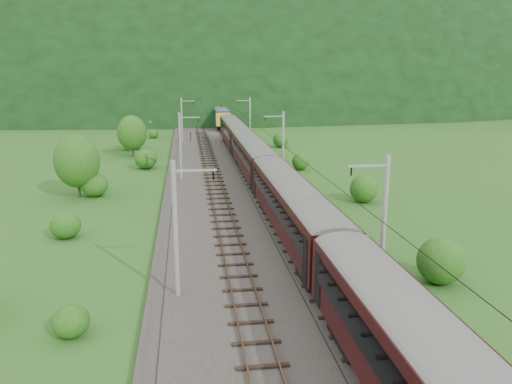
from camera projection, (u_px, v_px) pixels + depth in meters
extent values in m
plane|color=#295A1C|center=(282.00, 293.00, 30.14)|extent=(600.00, 600.00, 0.00)
cube|color=#38332D|center=(258.00, 237.00, 39.73)|extent=(14.00, 220.00, 0.30)
cube|color=brown|center=(219.00, 235.00, 39.23)|extent=(0.08, 220.00, 0.15)
cube|color=brown|center=(237.00, 234.00, 39.42)|extent=(0.08, 220.00, 0.15)
cube|color=black|center=(228.00, 236.00, 39.36)|extent=(2.40, 220.00, 0.12)
cube|color=brown|center=(279.00, 232.00, 39.87)|extent=(0.08, 220.00, 0.15)
cube|color=brown|center=(297.00, 231.00, 40.06)|extent=(0.08, 220.00, 0.15)
cube|color=black|center=(288.00, 233.00, 40.00)|extent=(2.40, 220.00, 0.12)
cylinder|color=gray|center=(176.00, 230.00, 28.29)|extent=(0.28, 0.28, 8.00)
cube|color=gray|center=(195.00, 170.00, 27.64)|extent=(2.40, 0.12, 0.12)
cylinder|color=black|center=(213.00, 175.00, 27.85)|extent=(0.10, 0.10, 0.50)
cylinder|color=gray|center=(180.00, 146.00, 59.07)|extent=(0.28, 0.28, 8.00)
cube|color=gray|center=(190.00, 117.00, 58.42)|extent=(2.40, 0.12, 0.12)
cylinder|color=black|center=(198.00, 120.00, 58.63)|extent=(0.10, 0.10, 0.50)
cylinder|color=gray|center=(182.00, 120.00, 89.85)|extent=(0.28, 0.28, 8.00)
cube|color=gray|center=(188.00, 101.00, 89.20)|extent=(2.40, 0.12, 0.12)
cylinder|color=black|center=(194.00, 103.00, 89.41)|extent=(0.10, 0.10, 0.50)
cylinder|color=gray|center=(183.00, 107.00, 120.63)|extent=(0.28, 0.28, 8.00)
cube|color=gray|center=(187.00, 93.00, 119.98)|extent=(2.40, 0.12, 0.12)
cylinder|color=black|center=(191.00, 94.00, 120.19)|extent=(0.10, 0.10, 0.50)
cylinder|color=gray|center=(183.00, 100.00, 151.42)|extent=(0.28, 0.28, 8.00)
cube|color=gray|center=(187.00, 88.00, 150.77)|extent=(2.40, 0.12, 0.12)
cylinder|color=black|center=(190.00, 89.00, 150.97)|extent=(0.10, 0.10, 0.50)
cylinder|color=gray|center=(384.00, 221.00, 29.95)|extent=(0.28, 0.28, 8.00)
cube|color=gray|center=(368.00, 166.00, 28.98)|extent=(2.40, 0.12, 0.12)
cylinder|color=black|center=(351.00, 171.00, 28.92)|extent=(0.10, 0.10, 0.50)
cylinder|color=gray|center=(283.00, 144.00, 60.73)|extent=(0.28, 0.28, 8.00)
cube|color=gray|center=(274.00, 116.00, 59.76)|extent=(2.40, 0.12, 0.12)
cylinder|color=black|center=(265.00, 119.00, 59.70)|extent=(0.10, 0.10, 0.50)
cylinder|color=gray|center=(250.00, 119.00, 91.51)|extent=(0.28, 0.28, 8.00)
cube|color=gray|center=(243.00, 101.00, 90.54)|extent=(2.40, 0.12, 0.12)
cylinder|color=black|center=(238.00, 102.00, 90.48)|extent=(0.10, 0.10, 0.50)
cylinder|color=gray|center=(234.00, 107.00, 122.29)|extent=(0.28, 0.28, 8.00)
cube|color=gray|center=(229.00, 93.00, 121.32)|extent=(2.40, 0.12, 0.12)
cylinder|color=black|center=(224.00, 94.00, 121.26)|extent=(0.10, 0.10, 0.50)
cylinder|color=gray|center=(224.00, 99.00, 153.07)|extent=(0.28, 0.28, 8.00)
cube|color=gray|center=(220.00, 88.00, 152.10)|extent=(2.40, 0.12, 0.12)
cylinder|color=black|center=(216.00, 89.00, 152.04)|extent=(0.10, 0.10, 0.50)
cylinder|color=black|center=(227.00, 152.00, 37.75)|extent=(0.03, 198.00, 0.03)
cylinder|color=black|center=(289.00, 150.00, 38.39)|extent=(0.03, 198.00, 0.03)
ellipsoid|color=black|center=(195.00, 94.00, 280.24)|extent=(504.00, 360.00, 244.00)
cylinder|color=slate|center=(458.00, 367.00, 14.88)|extent=(3.03, 22.86, 3.03)
cube|color=black|center=(360.00, 334.00, 23.44)|extent=(2.30, 3.34, 0.94)
cube|color=black|center=(293.00, 206.00, 37.80)|extent=(3.03, 22.97, 3.13)
cylinder|color=slate|center=(293.00, 188.00, 37.47)|extent=(3.03, 22.86, 3.03)
cube|color=black|center=(273.00, 202.00, 37.51)|extent=(0.05, 20.22, 1.20)
cube|color=black|center=(313.00, 201.00, 37.92)|extent=(0.05, 20.22, 1.20)
cube|color=black|center=(320.00, 273.00, 30.55)|extent=(2.30, 3.34, 0.94)
cube|color=black|center=(274.00, 204.00, 46.02)|extent=(2.30, 3.34, 0.94)
cube|color=black|center=(252.00, 155.00, 60.39)|extent=(3.03, 22.97, 3.13)
cylinder|color=slate|center=(252.00, 144.00, 60.05)|extent=(3.03, 22.86, 3.03)
cube|color=black|center=(240.00, 152.00, 60.09)|extent=(0.05, 20.22, 1.20)
cube|color=black|center=(265.00, 152.00, 60.50)|extent=(0.05, 20.22, 1.20)
cube|color=black|center=(262.00, 186.00, 53.14)|extent=(2.30, 3.34, 0.94)
cube|color=black|center=(245.00, 160.00, 68.61)|extent=(2.30, 3.34, 0.94)
cube|color=black|center=(234.00, 132.00, 82.97)|extent=(3.03, 22.97, 3.13)
cylinder|color=slate|center=(234.00, 123.00, 82.64)|extent=(3.03, 22.86, 3.03)
cube|color=black|center=(225.00, 130.00, 82.68)|extent=(0.05, 20.22, 1.20)
cube|color=black|center=(243.00, 130.00, 83.09)|extent=(0.05, 20.22, 1.20)
cube|color=black|center=(239.00, 152.00, 75.72)|extent=(2.30, 3.34, 0.94)
cube|color=black|center=(230.00, 138.00, 91.19)|extent=(2.30, 3.34, 0.94)
cube|color=#134098|center=(220.00, 115.00, 114.60)|extent=(3.03, 18.80, 3.13)
cylinder|color=slate|center=(220.00, 109.00, 114.26)|extent=(3.03, 18.70, 3.03)
cube|color=black|center=(214.00, 113.00, 114.30)|extent=(0.05, 16.54, 1.20)
cube|color=black|center=(227.00, 113.00, 114.71)|extent=(0.05, 16.54, 1.20)
cube|color=black|center=(223.00, 127.00, 108.75)|extent=(2.30, 3.34, 0.94)
cube|color=black|center=(219.00, 121.00, 121.41)|extent=(2.30, 3.34, 0.94)
cube|color=yellow|center=(218.00, 112.00, 123.49)|extent=(3.09, 0.50, 2.82)
cube|color=yellow|center=(223.00, 120.00, 105.80)|extent=(3.09, 0.50, 2.82)
cube|color=black|center=(219.00, 104.00, 116.97)|extent=(0.08, 1.60, 0.94)
cylinder|color=red|center=(214.00, 141.00, 87.10)|extent=(0.17, 0.17, 1.58)
cylinder|color=red|center=(219.00, 139.00, 88.36)|extent=(0.17, 0.17, 1.63)
cylinder|color=black|center=(191.00, 136.00, 92.41)|extent=(0.13, 0.13, 1.81)
sphere|color=red|center=(190.00, 131.00, 92.18)|extent=(0.22, 0.22, 0.22)
ellipsoid|color=#1F5216|center=(71.00, 321.00, 25.05)|extent=(1.86, 1.86, 1.67)
ellipsoid|color=#1F5216|center=(65.00, 225.00, 39.72)|extent=(2.43, 2.43, 2.19)
ellipsoid|color=#1F5216|center=(94.00, 185.00, 52.80)|extent=(2.86, 2.86, 2.58)
ellipsoid|color=#1F5216|center=(146.00, 159.00, 67.65)|extent=(3.01, 3.01, 2.71)
ellipsoid|color=#1F5216|center=(132.00, 139.00, 83.89)|extent=(3.95, 3.95, 3.56)
ellipsoid|color=#1F5216|center=(153.00, 134.00, 98.06)|extent=(1.93, 1.93, 1.73)
ellipsoid|color=#1F5216|center=(151.00, 123.00, 114.12)|extent=(2.97, 2.97, 2.68)
cylinder|color=black|center=(79.00, 180.00, 52.39)|extent=(0.24, 0.24, 3.63)
ellipsoid|color=#1F5216|center=(77.00, 161.00, 51.90)|extent=(4.66, 4.66, 5.60)
cylinder|color=black|center=(133.00, 146.00, 76.86)|extent=(0.24, 0.24, 3.47)
ellipsoid|color=#1F5216|center=(132.00, 133.00, 76.38)|extent=(4.46, 4.46, 5.36)
ellipsoid|color=#1F5216|center=(441.00, 263.00, 31.24)|extent=(2.99, 2.99, 2.69)
ellipsoid|color=#1F5216|center=(364.00, 190.00, 50.52)|extent=(2.85, 2.85, 2.56)
ellipsoid|color=#1F5216|center=(301.00, 162.00, 67.02)|extent=(2.30, 2.30, 2.07)
ellipsoid|color=#1F5216|center=(281.00, 141.00, 86.44)|extent=(2.66, 2.66, 2.40)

